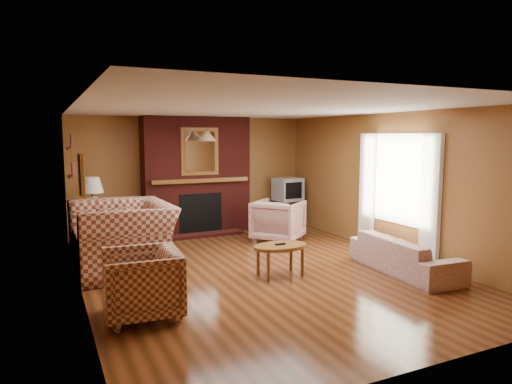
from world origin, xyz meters
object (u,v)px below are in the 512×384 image
floral_armchair (278,221)px  coffee_table (280,249)px  tv_stand (287,213)px  table_lamp (92,193)px  plaid_loveseat (122,237)px  crt_tv (288,189)px  floral_sofa (404,254)px  fireplace (197,176)px  plaid_armchair (142,284)px  side_table (94,231)px

floral_armchair → coffee_table: 2.21m
tv_stand → table_lamp: bearing=-177.4°
plaid_loveseat → floral_armchair: (3.01, 0.70, -0.11)m
coffee_table → crt_tv: crt_tv is taller
floral_sofa → fireplace: bearing=29.2°
plaid_loveseat → floral_armchair: bearing=101.3°
plaid_loveseat → table_lamp: (-0.25, 1.59, 0.49)m
tv_stand → floral_sofa: bearing=-94.5°
plaid_armchair → table_lamp: 3.57m
fireplace → floral_armchair: 1.99m
fireplace → table_lamp: 2.17m
floral_armchair → side_table: size_ratio=1.37×
plaid_armchair → tv_stand: size_ratio=1.45×
fireplace → floral_armchair: size_ratio=2.75×
plaid_armchair → tv_stand: bearing=138.4°
crt_tv → table_lamp: bearing=-175.3°
side_table → table_lamp: 0.68m
fireplace → tv_stand: bearing=-5.1°
floral_sofa → side_table: size_ratio=2.86×
floral_armchair → table_lamp: table_lamp is taller
plaid_loveseat → plaid_armchair: 1.94m
plaid_loveseat → coffee_table: 2.37m
side_table → plaid_armchair: bearing=-87.6°
floral_armchair → tv_stand: 1.52m
floral_sofa → coffee_table: (-1.75, 0.61, 0.13)m
floral_sofa → side_table: (-4.00, 3.46, 0.05)m
floral_armchair → crt_tv: size_ratio=1.47×
side_table → tv_stand: size_ratio=1.10×
floral_sofa → coffee_table: floral_sofa is taller
crt_tv → side_table: bearing=-175.3°
coffee_table → tv_stand: tv_stand is taller
floral_armchair → crt_tv: bearing=-75.7°
plaid_loveseat → tv_stand: (3.90, 1.94, -0.22)m
fireplace → plaid_armchair: (-1.95, -4.05, -0.80)m
fireplace → crt_tv: (2.05, -0.19, -0.35)m
floral_armchair → table_lamp: size_ratio=1.35×
plaid_loveseat → coffee_table: bearing=55.8°
plaid_armchair → crt_tv: 5.58m
tv_stand → floral_armchair: bearing=-128.0°
table_lamp → crt_tv: bearing=4.7°
plaid_loveseat → plaid_armchair: bearing=-4.8°
fireplace → tv_stand: (2.05, -0.18, -0.89)m
floral_armchair → table_lamp: (-3.26, 0.88, 0.60)m
floral_armchair → table_lamp: 3.43m
floral_sofa → plaid_armchair: bearing=94.6°
plaid_armchair → crt_tv: (4.00, 3.86, 0.45)m
crt_tv → plaid_armchair: bearing=-136.0°
side_table → crt_tv: bearing=4.7°
fireplace → side_table: size_ratio=3.77×
table_lamp → tv_stand: (4.15, 0.35, -0.71)m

